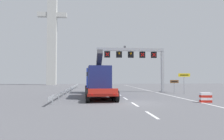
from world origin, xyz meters
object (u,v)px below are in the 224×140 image
tourist_info_sign_brown (174,83)px  bridge_pylon_distant (52,27)px  heavy_haul_truck_red (97,80)px  exit_sign_yellow (184,78)px  overhead_lane_gantry (139,57)px  crash_barrier_striped (206,98)px

tourist_info_sign_brown → bridge_pylon_distant: bearing=125.8°
heavy_haul_truck_red → exit_sign_yellow: size_ratio=4.93×
overhead_lane_gantry → bridge_pylon_distant: bearing=120.6°
exit_sign_yellow → bridge_pylon_distant: size_ratio=0.08×
overhead_lane_gantry → tourist_info_sign_brown: (5.17, -1.15, -4.12)m
heavy_haul_truck_red → exit_sign_yellow: bearing=4.6°
crash_barrier_striped → tourist_info_sign_brown: bearing=80.2°
tourist_info_sign_brown → crash_barrier_striped: bearing=-99.8°
exit_sign_yellow → tourist_info_sign_brown: bearing=94.6°
heavy_haul_truck_red → bridge_pylon_distant: (-13.18, 38.57, 16.19)m
overhead_lane_gantry → bridge_pylon_distant: bridge_pylon_distant is taller
tourist_info_sign_brown → bridge_pylon_distant: bridge_pylon_distant is taller
bridge_pylon_distant → exit_sign_yellow: bearing=-56.1°
heavy_haul_truck_red → crash_barrier_striped: 12.88m
bridge_pylon_distant → tourist_info_sign_brown: bearing=-54.2°
overhead_lane_gantry → exit_sign_yellow: 7.51m
overhead_lane_gantry → crash_barrier_striped: 14.47m
heavy_haul_truck_red → bridge_pylon_distant: bearing=108.9°
overhead_lane_gantry → heavy_haul_truck_red: bearing=-143.5°
overhead_lane_gantry → crash_barrier_striped: size_ratio=10.25×
heavy_haul_truck_red → crash_barrier_striped: heavy_haul_truck_red is taller
overhead_lane_gantry → tourist_info_sign_brown: size_ratio=5.63×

